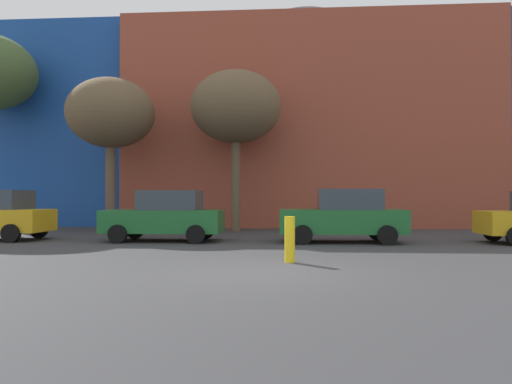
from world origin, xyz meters
name	(u,v)px	position (x,y,z in m)	size (l,w,h in m)	color
ground_plane	(266,272)	(0.00, 0.00, 0.00)	(200.00, 200.00, 0.00)	#38383A
building_backdrop	(306,135)	(1.44, 20.39, 5.41)	(33.12, 13.62, 12.68)	#9E4733
parked_car_1	(165,216)	(-3.79, 6.55, 0.87)	(4.02, 1.97, 1.74)	#1E662D
parked_car_2	(344,216)	(2.27, 6.55, 0.89)	(4.11, 2.02, 1.78)	#1E662D
bare_tree_0	(236,108)	(-1.92, 11.52, 5.49)	(4.03, 4.03, 7.15)	brown
bare_tree_2	(111,114)	(-7.40, 10.92, 5.17)	(3.84, 3.84, 6.76)	brown
bollard_yellow_0	(290,239)	(0.48, 1.44, 0.53)	(0.24, 0.24, 1.06)	yellow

